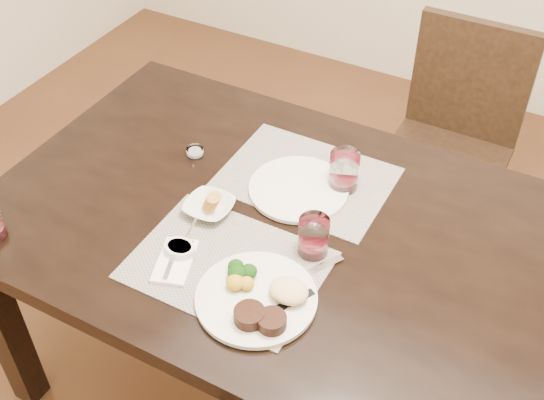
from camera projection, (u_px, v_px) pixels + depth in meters
The scene contains 13 objects.
dining_table at pixel (356, 272), 1.76m from camera, with size 2.00×1.00×0.75m.
chair_far at pixel (453, 134), 2.48m from camera, with size 0.42×0.42×0.90m.
placemat_near at pixel (227, 265), 1.66m from camera, with size 0.46×0.34×0.00m, color gray.
placemat_far at pixel (306, 178), 1.91m from camera, with size 0.46×0.34×0.00m, color gray.
dinner_plate at pixel (261, 298), 1.56m from camera, with size 0.28×0.28×0.05m.
napkin_fork at pixel (175, 261), 1.66m from camera, with size 0.13×0.17×0.01m.
steak_knife at pixel (300, 294), 1.59m from camera, with size 0.09×0.24×0.01m.
cracker_bowl at pixel (209, 207), 1.79m from camera, with size 0.13×0.13×0.06m.
sauce_ramekin at pixel (180, 249), 1.68m from camera, with size 0.08×0.12×0.06m.
wine_glass_near at pixel (314, 238), 1.66m from camera, with size 0.08×0.08×0.11m.
far_plate at pixel (299, 189), 1.86m from camera, with size 0.27×0.27×0.01m, color silver.
wine_glass_far at pixel (344, 173), 1.84m from camera, with size 0.08×0.08×0.11m.
salt_cellar at pixel (195, 152), 1.98m from camera, with size 0.05×0.05×0.02m.
Camera 1 is at (0.37, -1.14, 1.98)m, focal length 45.00 mm.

